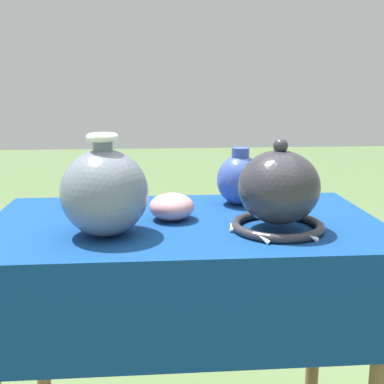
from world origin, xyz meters
name	(u,v)px	position (x,y,z in m)	size (l,w,h in m)	color
display_table	(185,259)	(0.00, -0.02, 0.66)	(1.03, 0.58, 0.76)	olive
vase_tall_bulbous	(105,192)	(-0.19, -0.11, 0.87)	(0.21, 0.21, 0.24)	slate
vase_dome_bell	(279,193)	(0.22, -0.10, 0.85)	(0.24, 0.23, 0.23)	#2D2D33
mosaic_tile_box	(100,195)	(-0.24, 0.16, 0.79)	(0.18, 0.14, 0.07)	#232328
jar_round_cobalt	(240,179)	(0.17, 0.16, 0.84)	(0.14, 0.14, 0.17)	#3851A8
bowl_shallow_rose	(172,207)	(-0.03, 0.01, 0.80)	(0.12, 0.12, 0.07)	#D19399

